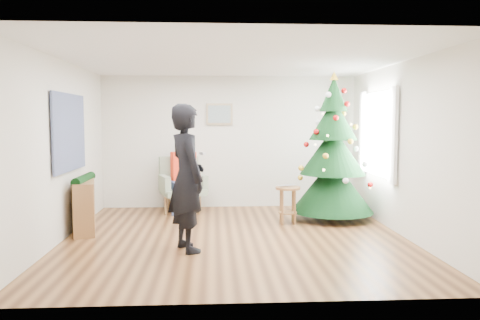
{
  "coord_description": "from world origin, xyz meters",
  "views": [
    {
      "loc": [
        -0.32,
        -6.79,
        1.73
      ],
      "look_at": [
        0.1,
        0.6,
        1.1
      ],
      "focal_mm": 35.0,
      "sensor_mm": 36.0,
      "label": 1
    }
  ],
  "objects": [
    {
      "name": "ceiling",
      "position": [
        0.0,
        0.0,
        2.6
      ],
      "size": [
        5.0,
        5.0,
        0.0
      ],
      "primitive_type": "plane",
      "rotation": [
        3.14,
        0.0,
        0.0
      ],
      "color": "white",
      "rests_on": "wall_back"
    },
    {
      "name": "window_panel",
      "position": [
        2.47,
        1.0,
        1.5
      ],
      "size": [
        0.04,
        1.3,
        1.4
      ],
      "primitive_type": "cube",
      "color": "white",
      "rests_on": "wall_right"
    },
    {
      "name": "garland",
      "position": [
        -2.33,
        0.51,
        0.82
      ],
      "size": [
        0.14,
        0.9,
        0.14
      ],
      "primitive_type": "cylinder",
      "rotation": [
        1.57,
        0.0,
        0.0
      ],
      "color": "black",
      "rests_on": "console"
    },
    {
      "name": "wall_right",
      "position": [
        2.5,
        0.0,
        1.3
      ],
      "size": [
        0.0,
        5.0,
        5.0
      ],
      "primitive_type": "plane",
      "rotation": [
        1.57,
        0.0,
        -1.57
      ],
      "color": "silver",
      "rests_on": "floor"
    },
    {
      "name": "floor",
      "position": [
        0.0,
        0.0,
        0.0
      ],
      "size": [
        5.0,
        5.0,
        0.0
      ],
      "primitive_type": "plane",
      "color": "brown",
      "rests_on": "ground"
    },
    {
      "name": "wall_left",
      "position": [
        -2.5,
        0.0,
        1.3
      ],
      "size": [
        0.0,
        5.0,
        5.0
      ],
      "primitive_type": "plane",
      "rotation": [
        1.57,
        0.0,
        1.57
      ],
      "color": "silver",
      "rests_on": "floor"
    },
    {
      "name": "armchair",
      "position": [
        -0.92,
        2.06,
        0.38
      ],
      "size": [
        0.96,
        0.94,
        1.03
      ],
      "rotation": [
        0.0,
        0.0,
        0.33
      ],
      "color": "gray",
      "rests_on": "floor"
    },
    {
      "name": "game_controller",
      "position": [
        -0.47,
        -0.67,
        1.3
      ],
      "size": [
        0.09,
        0.13,
        0.04
      ],
      "primitive_type": "cube",
      "rotation": [
        0.0,
        0.0,
        0.42
      ],
      "color": "white",
      "rests_on": "standing_man"
    },
    {
      "name": "console",
      "position": [
        -2.33,
        0.51,
        0.4
      ],
      "size": [
        0.53,
        1.04,
        0.8
      ],
      "primitive_type": "cube",
      "rotation": [
        0.0,
        0.0,
        0.24
      ],
      "color": "brown",
      "rests_on": "floor"
    },
    {
      "name": "wall_front",
      "position": [
        0.0,
        -2.5,
        1.3
      ],
      "size": [
        5.0,
        0.0,
        5.0
      ],
      "primitive_type": "plane",
      "rotation": [
        -1.57,
        0.0,
        0.0
      ],
      "color": "silver",
      "rests_on": "floor"
    },
    {
      "name": "wall_back",
      "position": [
        0.0,
        2.5,
        1.3
      ],
      "size": [
        5.0,
        0.0,
        5.0
      ],
      "primitive_type": "plane",
      "rotation": [
        1.57,
        0.0,
        0.0
      ],
      "color": "silver",
      "rests_on": "floor"
    },
    {
      "name": "christmas_tree",
      "position": [
        1.75,
        1.21,
        1.16
      ],
      "size": [
        1.42,
        1.42,
        2.57
      ],
      "rotation": [
        0.0,
        0.0,
        -0.12
      ],
      "color": "#3F2816",
      "rests_on": "floor"
    },
    {
      "name": "tapestry",
      "position": [
        -2.46,
        0.3,
        1.55
      ],
      "size": [
        0.03,
        1.5,
        1.15
      ],
      "primitive_type": "cube",
      "color": "black",
      "rests_on": "wall_left"
    },
    {
      "name": "standing_man",
      "position": [
        -0.67,
        -0.64,
        0.97
      ],
      "size": [
        0.71,
        0.84,
        1.95
      ],
      "primitive_type": "imported",
      "rotation": [
        0.0,
        0.0,
        1.99
      ],
      "color": "black",
      "rests_on": "floor"
    },
    {
      "name": "curtains",
      "position": [
        2.44,
        1.0,
        1.5
      ],
      "size": [
        0.05,
        1.75,
        1.5
      ],
      "color": "white",
      "rests_on": "wall_right"
    },
    {
      "name": "seated_person",
      "position": [
        -0.9,
        2.01,
        0.7
      ],
      "size": [
        0.55,
        0.72,
        1.35
      ],
      "rotation": [
        0.0,
        0.0,
        0.33
      ],
      "color": "navy",
      "rests_on": "armchair"
    },
    {
      "name": "laptop",
      "position": [
        0.92,
        0.89,
        0.63
      ],
      "size": [
        0.4,
        0.34,
        0.03
      ],
      "primitive_type": "imported",
      "rotation": [
        0.0,
        0.0,
        0.43
      ],
      "color": "silver",
      "rests_on": "stool"
    },
    {
      "name": "framed_picture",
      "position": [
        -0.2,
        2.46,
        1.85
      ],
      "size": [
        0.52,
        0.05,
        0.42
      ],
      "color": "tan",
      "rests_on": "wall_back"
    },
    {
      "name": "stool",
      "position": [
        0.92,
        0.89,
        0.32
      ],
      "size": [
        0.41,
        0.41,
        0.62
      ],
      "rotation": [
        0.0,
        0.0,
        0.08
      ],
      "color": "brown",
      "rests_on": "floor"
    }
  ]
}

